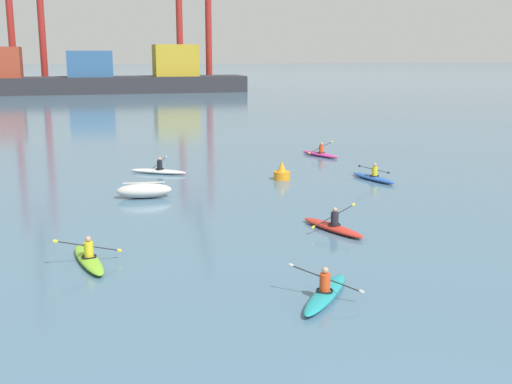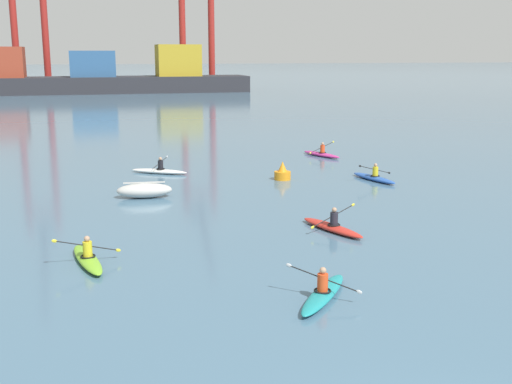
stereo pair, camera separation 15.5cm
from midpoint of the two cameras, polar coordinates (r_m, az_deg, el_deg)
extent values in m
cube|color=#28282D|center=(113.80, -14.27, 9.25)|extent=(53.09, 8.51, 2.76)
cube|color=#993823|center=(114.36, -21.83, 10.71)|extent=(7.43, 5.96, 4.96)
cube|color=#2D5684|center=(113.68, -14.36, 11.03)|extent=(7.43, 5.96, 4.34)
cube|color=#B29323|center=(114.86, -6.93, 11.60)|extent=(7.43, 5.96, 5.40)
cylinder|color=maroon|center=(123.33, -20.83, 14.52)|extent=(1.20, 1.20, 26.27)
cylinder|color=maroon|center=(122.98, -18.37, 14.70)|extent=(1.20, 1.20, 26.27)
cylinder|color=maroon|center=(122.86, -6.57, 14.69)|extent=(1.20, 1.20, 23.96)
cylinder|color=maroon|center=(123.81, -3.98, 14.72)|extent=(1.20, 1.20, 23.96)
ellipsoid|color=beige|center=(30.73, -9.79, 0.14)|extent=(2.70, 1.37, 0.70)
cube|color=beige|center=(30.66, -9.82, 0.84)|extent=(1.95, 0.26, 0.06)
cylinder|color=orange|center=(34.66, 2.51, 1.48)|extent=(0.90, 0.90, 0.45)
cone|color=orange|center=(34.57, 2.51, 2.29)|extent=(0.49, 0.49, 0.55)
ellipsoid|color=#C13384|center=(42.73, 5.96, 3.36)|extent=(1.82, 3.38, 0.26)
torus|color=black|center=(42.63, 6.06, 3.53)|extent=(0.64, 0.64, 0.05)
cylinder|color=#DB471E|center=(42.60, 6.07, 3.85)|extent=(0.30, 0.30, 0.50)
sphere|color=tan|center=(42.55, 6.08, 4.31)|extent=(0.19, 0.19, 0.19)
cylinder|color=black|center=(42.62, 6.02, 3.99)|extent=(1.90, 0.79, 0.59)
ellipsoid|color=yellow|center=(41.98, 5.00, 3.50)|extent=(0.20, 0.11, 0.15)
ellipsoid|color=yellow|center=(43.27, 7.02, 4.46)|extent=(0.20, 0.11, 0.15)
ellipsoid|color=teal|center=(18.19, 6.29, -9.05)|extent=(2.58, 3.04, 0.26)
torus|color=black|center=(18.05, 6.20, -8.75)|extent=(0.69, 0.69, 0.05)
cylinder|color=#DB471E|center=(17.97, 6.22, -8.03)|extent=(0.30, 0.30, 0.50)
sphere|color=tan|center=(17.85, 6.25, -6.98)|extent=(0.19, 0.19, 0.19)
cylinder|color=black|center=(17.98, 6.28, -7.68)|extent=(1.63, 1.30, 0.52)
ellipsoid|color=silver|center=(18.20, 3.20, -6.56)|extent=(0.18, 0.16, 0.15)
ellipsoid|color=silver|center=(17.82, 9.44, -8.80)|extent=(0.18, 0.16, 0.15)
ellipsoid|color=#7ABC2D|center=(21.67, -14.61, -5.85)|extent=(1.24, 3.45, 0.26)
torus|color=black|center=(21.53, -14.58, -5.57)|extent=(0.57, 0.57, 0.05)
cylinder|color=gold|center=(21.46, -14.61, -4.96)|extent=(0.30, 0.30, 0.50)
sphere|color=tan|center=(21.36, -14.67, -4.06)|extent=(0.19, 0.19, 0.19)
cylinder|color=black|center=(21.48, -14.66, -4.67)|extent=(1.99, 0.42, 0.62)
ellipsoid|color=yellow|center=(21.24, -17.37, -4.20)|extent=(0.21, 0.08, 0.16)
ellipsoid|color=yellow|center=(21.77, -12.01, -5.11)|extent=(0.21, 0.08, 0.16)
ellipsoid|color=red|center=(24.87, 6.99, -3.18)|extent=(1.66, 3.41, 0.26)
torus|color=black|center=(24.77, 7.15, -2.91)|extent=(0.62, 0.62, 0.05)
cylinder|color=#23232D|center=(24.70, 7.16, -2.38)|extent=(0.30, 0.30, 0.50)
sphere|color=tan|center=(24.62, 7.19, -1.59)|extent=(0.19, 0.19, 0.19)
cylinder|color=black|center=(24.72, 7.09, -2.13)|extent=(1.93, 0.68, 0.63)
ellipsoid|color=yellow|center=(24.16, 5.27, -3.15)|extent=(0.21, 0.10, 0.16)
ellipsoid|color=yellow|center=(25.30, 8.84, -1.15)|extent=(0.21, 0.10, 0.16)
ellipsoid|color=silver|center=(36.81, -8.53, 1.84)|extent=(3.21, 2.30, 0.26)
torus|color=black|center=(36.74, -8.39, 2.05)|extent=(0.67, 0.67, 0.05)
cylinder|color=black|center=(36.70, -8.40, 2.42)|extent=(0.30, 0.30, 0.50)
sphere|color=tan|center=(36.64, -8.42, 2.96)|extent=(0.19, 0.19, 0.19)
cylinder|color=black|center=(36.71, -8.48, 2.58)|extent=(1.11, 1.78, 0.44)
ellipsoid|color=silver|center=(35.83, -9.16, 1.98)|extent=(0.14, 0.19, 0.14)
ellipsoid|color=silver|center=(37.59, -7.83, 3.14)|extent=(0.14, 0.19, 0.14)
ellipsoid|color=#2856B2|center=(35.00, 10.61, 1.23)|extent=(1.41, 3.44, 0.26)
torus|color=black|center=(34.90, 10.72, 1.43)|extent=(0.59, 0.59, 0.05)
cylinder|color=gold|center=(34.86, 10.74, 1.81)|extent=(0.30, 0.30, 0.50)
sphere|color=tan|center=(34.80, 10.76, 2.38)|extent=(0.19, 0.19, 0.19)
cylinder|color=black|center=(34.88, 10.69, 1.99)|extent=(1.98, 0.53, 0.59)
ellipsoid|color=black|center=(34.20, 9.40, 2.31)|extent=(0.21, 0.09, 0.15)
ellipsoid|color=black|center=(35.58, 11.93, 1.68)|extent=(0.21, 0.09, 0.15)
camera|label=1|loc=(0.08, -89.85, 0.03)|focal=44.79mm
camera|label=2|loc=(0.08, 90.15, -0.03)|focal=44.79mm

